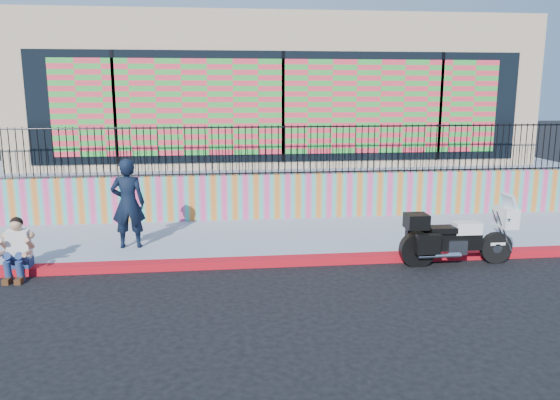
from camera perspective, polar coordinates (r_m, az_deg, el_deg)
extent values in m
plane|color=black|center=(10.60, 3.00, -6.68)|extent=(90.00, 90.00, 0.00)
cube|color=red|center=(10.58, 3.01, -6.30)|extent=(16.00, 0.30, 0.15)
cube|color=#898FA4|center=(12.14, 1.71, -3.93)|extent=(16.00, 3.00, 0.15)
cube|color=#EF3E80|center=(13.54, 0.75, 0.41)|extent=(16.00, 0.20, 1.10)
cube|color=#898FA4|center=(18.55, -1.26, 3.21)|extent=(16.00, 10.00, 1.25)
cube|color=tan|center=(18.15, -1.24, 11.34)|extent=(14.00, 8.00, 4.00)
cube|color=black|center=(14.16, 0.32, 9.67)|extent=(12.60, 0.04, 2.80)
cube|color=#FF384E|center=(14.13, 0.33, 9.67)|extent=(11.48, 0.02, 2.40)
cylinder|color=black|center=(11.35, 21.63, -4.66)|extent=(0.61, 0.13, 0.61)
cylinder|color=black|center=(10.71, 14.15, -5.13)|extent=(0.61, 0.13, 0.61)
cube|color=black|center=(10.96, 18.05, -4.11)|extent=(0.88, 0.26, 0.31)
cube|color=silver|center=(10.97, 17.80, -4.59)|extent=(0.37, 0.31, 0.28)
cube|color=white|center=(10.97, 18.93, -2.76)|extent=(0.51, 0.30, 0.22)
cube|color=black|center=(10.77, 16.56, -2.97)|extent=(0.51, 0.31, 0.11)
cube|color=white|center=(11.28, 22.60, -1.67)|extent=(0.28, 0.48, 0.39)
cube|color=silver|center=(11.24, 22.88, -0.19)|extent=(0.17, 0.43, 0.31)
cube|color=black|center=(10.54, 14.07, -2.16)|extent=(0.41, 0.39, 0.28)
cube|color=black|center=(10.43, 15.22, -4.46)|extent=(0.44, 0.17, 0.37)
cube|color=black|center=(10.93, 14.15, -3.68)|extent=(0.44, 0.17, 0.37)
cube|color=white|center=(11.33, 21.66, -4.21)|extent=(0.30, 0.15, 0.06)
imported|color=black|center=(11.34, -15.59, -0.35)|extent=(0.67, 0.45, 1.82)
cube|color=navy|center=(10.97, -25.41, -5.87)|extent=(0.36, 0.28, 0.18)
cube|color=white|center=(10.84, -25.63, -4.17)|extent=(0.38, 0.27, 0.54)
sphere|color=tan|center=(10.72, -25.87, -2.37)|extent=(0.21, 0.21, 0.21)
cube|color=#472814|center=(10.67, -26.58, -7.53)|extent=(0.11, 0.26, 0.10)
cube|color=#472814|center=(10.60, -25.56, -7.56)|extent=(0.11, 0.26, 0.10)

